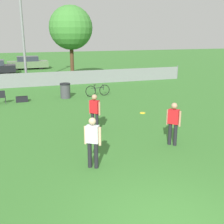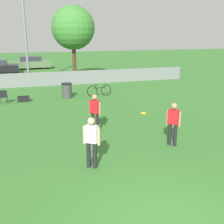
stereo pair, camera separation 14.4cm
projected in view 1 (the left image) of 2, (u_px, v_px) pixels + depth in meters
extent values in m
cube|color=gray|center=(57.00, 79.00, 22.30)|extent=(21.83, 0.03, 1.10)
cylinder|color=slate|center=(177.00, 72.00, 25.58)|extent=(0.07, 0.07, 1.21)
cylinder|color=gray|center=(22.00, 27.00, 22.01)|extent=(0.20, 0.20, 8.94)
cylinder|color=#4C331E|center=(72.00, 63.00, 24.35)|extent=(0.32, 0.32, 3.11)
sphere|color=#3D7F33|center=(71.00, 28.00, 23.55)|extent=(3.65, 3.65, 3.65)
cylinder|color=black|center=(90.00, 155.00, 8.65)|extent=(0.13, 0.13, 0.84)
cylinder|color=black|center=(96.00, 155.00, 8.60)|extent=(0.13, 0.13, 0.84)
cube|color=silver|center=(93.00, 134.00, 8.44)|extent=(0.44, 0.39, 0.53)
sphere|color=#D8AD8C|center=(92.00, 121.00, 8.33)|extent=(0.22, 0.22, 0.22)
cylinder|color=#D8AD8C|center=(85.00, 135.00, 8.51)|extent=(0.08, 0.08, 0.57)
cylinder|color=#D8AD8C|center=(100.00, 136.00, 8.40)|extent=(0.08, 0.08, 0.57)
cylinder|color=black|center=(170.00, 134.00, 10.44)|extent=(0.13, 0.13, 0.84)
cylinder|color=black|center=(175.00, 135.00, 10.35)|extent=(0.13, 0.13, 0.84)
cube|color=red|center=(174.00, 117.00, 10.21)|extent=(0.42, 0.43, 0.53)
sphere|color=tan|center=(174.00, 106.00, 10.10)|extent=(0.22, 0.22, 0.22)
cylinder|color=tan|center=(167.00, 117.00, 10.32)|extent=(0.08, 0.08, 0.57)
cylinder|color=tan|center=(180.00, 119.00, 10.12)|extent=(0.08, 0.08, 0.57)
cylinder|color=black|center=(93.00, 122.00, 11.81)|extent=(0.13, 0.13, 0.84)
cylinder|color=black|center=(97.00, 123.00, 11.72)|extent=(0.13, 0.13, 0.84)
cube|color=red|center=(95.00, 107.00, 11.58)|extent=(0.42, 0.43, 0.53)
sphere|color=tan|center=(94.00, 97.00, 11.47)|extent=(0.22, 0.22, 0.22)
cylinder|color=tan|center=(90.00, 107.00, 11.69)|extent=(0.08, 0.08, 0.57)
cylinder|color=tan|center=(99.00, 109.00, 11.49)|extent=(0.08, 0.08, 0.57)
cylinder|color=yellow|center=(143.00, 113.00, 14.65)|extent=(0.30, 0.30, 0.03)
torus|color=yellow|center=(143.00, 113.00, 14.65)|extent=(0.30, 0.30, 0.03)
cylinder|color=#333338|center=(6.00, 100.00, 16.80)|extent=(0.02, 0.02, 0.39)
cylinder|color=#333338|center=(5.00, 101.00, 16.46)|extent=(0.02, 0.02, 0.39)
cube|color=black|center=(2.00, 97.00, 16.52)|extent=(0.42, 0.42, 0.03)
cube|color=black|center=(1.00, 94.00, 16.28)|extent=(0.42, 0.03, 0.40)
torus|color=black|center=(91.00, 91.00, 18.39)|extent=(0.73, 0.10, 0.72)
torus|color=black|center=(105.00, 90.00, 18.76)|extent=(0.73, 0.10, 0.72)
cylinder|color=black|center=(98.00, 88.00, 18.52)|extent=(0.90, 0.11, 0.04)
cylinder|color=black|center=(95.00, 88.00, 18.44)|extent=(0.03, 0.03, 0.37)
cylinder|color=black|center=(103.00, 87.00, 18.68)|extent=(0.03, 0.03, 0.34)
cube|color=black|center=(95.00, 85.00, 18.39)|extent=(0.16, 0.07, 0.04)
cylinder|color=black|center=(103.00, 85.00, 18.63)|extent=(0.06, 0.44, 0.03)
cylinder|color=#3F3F44|center=(65.00, 91.00, 17.97)|extent=(0.63, 0.63, 0.88)
cylinder|color=black|center=(65.00, 84.00, 17.84)|extent=(0.66, 0.66, 0.08)
cube|color=black|center=(22.00, 99.00, 17.08)|extent=(0.70, 0.39, 0.32)
cube|color=black|center=(22.00, 96.00, 17.03)|extent=(0.60, 0.04, 0.02)
cylinder|color=black|center=(7.00, 70.00, 29.68)|extent=(0.63, 0.18, 0.63)
cylinder|color=black|center=(7.00, 71.00, 28.31)|extent=(0.63, 0.18, 0.63)
cylinder|color=black|center=(39.00, 65.00, 33.64)|extent=(0.66, 0.21, 0.66)
cylinder|color=black|center=(41.00, 66.00, 32.32)|extent=(0.66, 0.21, 0.66)
cylinder|color=black|center=(15.00, 66.00, 32.67)|extent=(0.66, 0.21, 0.66)
cylinder|color=black|center=(16.00, 67.00, 31.36)|extent=(0.66, 0.21, 0.66)
cube|color=#59724C|center=(28.00, 64.00, 32.43)|extent=(4.56, 1.91, 0.73)
cube|color=#2D333D|center=(27.00, 59.00, 32.26)|extent=(2.40, 1.60, 0.55)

